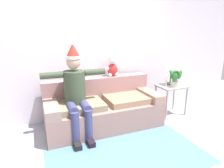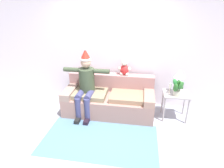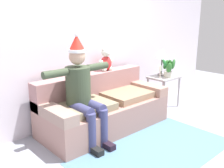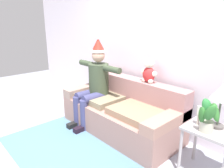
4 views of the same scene
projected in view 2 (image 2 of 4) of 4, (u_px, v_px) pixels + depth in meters
The scene contains 10 objects.
ground_plane at pixel (100, 139), 3.52m from camera, with size 10.00×10.00×0.00m, color #9398A4.
back_wall at pixel (113, 49), 4.38m from camera, with size 7.00×0.10×2.70m, color silver.
couch at pixel (109, 98), 4.32m from camera, with size 1.99×0.88×0.82m.
person_seated at pixel (86, 83), 4.07m from camera, with size 1.02×0.77×1.50m.
teddy_bear at pixel (124, 68), 4.25m from camera, with size 0.29×0.17×0.38m.
side_table at pixel (176, 98), 3.98m from camera, with size 0.53×0.43×0.60m.
table_lamp at pixel (180, 75), 3.85m from camera, with size 0.24×0.24×0.51m.
potted_plant at pixel (178, 87), 3.78m from camera, with size 0.26×0.25×0.36m.
candle_tall at pixel (170, 87), 3.88m from camera, with size 0.04×0.04×0.23m.
area_rug at pixel (100, 139), 3.51m from camera, with size 2.13×1.16×0.01m, color slate.
Camera 2 is at (0.67, -2.73, 2.37)m, focal length 30.08 mm.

